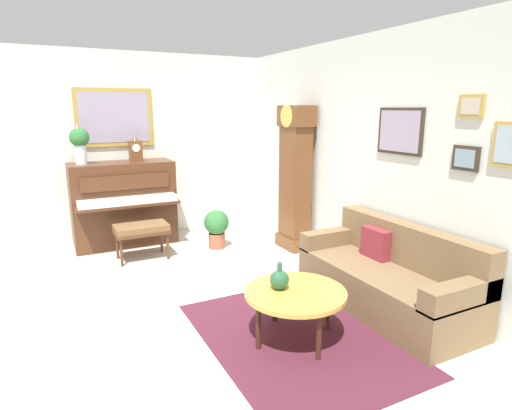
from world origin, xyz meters
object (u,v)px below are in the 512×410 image
Objects in this scene: mantel_clock at (135,150)px; green_jug at (279,279)px; couch at (388,278)px; piano at (124,203)px; coffee_table at (295,294)px; flower_vase at (80,141)px; piano_bench at (141,230)px; potted_plant at (217,226)px; grandfather_clock at (295,182)px.

green_jug is at bearing 8.56° from mantel_clock.
piano is at bearing -149.05° from couch.
green_jug reaches higher than coffee_table.
mantel_clock is 0.66× the size of flower_vase.
coffee_table is 3.61m from mantel_clock.
mantel_clock is (0.00, 0.22, 0.78)m from piano.
mantel_clock is 3.47m from green_jug.
piano_bench is 2.92× the size of green_jug.
coffee_table is at bearing 21.50° from flower_vase.
piano is 2.48× the size of flower_vase.
green_jug is 2.60m from potted_plant.
flower_vase is (-0.00, -0.74, 0.14)m from mantel_clock.
piano is at bearing -166.50° from coffee_table.
potted_plant is (-2.54, -0.85, 0.01)m from couch.
piano_bench reaches higher than coffee_table.
couch is 1.18m from coffee_table.
piano reaches higher than coffee_table.
grandfather_clock reaches higher than couch.
potted_plant is at bearing 170.52° from green_jug.
coffee_table is (2.15, -1.32, -0.54)m from grandfather_clock.
piano is at bearing -120.74° from grandfather_clock.
grandfather_clock reaches higher than flower_vase.
couch is (3.32, 1.99, -0.31)m from piano.
grandfather_clock reaches higher than piano.
piano is 2.52m from grandfather_clock.
couch is 3.28× the size of flower_vase.
green_jug is at bearing 20.47° from flower_vase.
piano is at bearing -167.85° from green_jug.
flower_vase reaches higher than piano_bench.
piano reaches higher than couch.
flower_vase is at bearing -159.53° from green_jug.
piano_bench is at bearing 5.59° from piano.
green_jug reaches higher than potted_plant.
piano is 1.41m from potted_plant.
mantel_clock reaches higher than piano.
coffee_table is 0.19m from green_jug.
mantel_clock is 1.62m from potted_plant.
grandfather_clock is at bearing 64.50° from flower_vase.
couch is at bearing 28.15° from mantel_clock.
coffee_table is 3.84m from flower_vase.
piano is 0.81m from mantel_clock.
piano is 3.88m from couch.
flower_vase is at bearing -90.04° from mantel_clock.
flower_vase is 2.21m from potted_plant.
piano is at bearing -90.66° from mantel_clock.
flower_vase is (0.00, -0.53, 0.92)m from piano.
potted_plant reaches higher than piano_bench.
couch is at bearing 90.40° from green_jug.
green_jug is (3.33, 0.72, -0.08)m from piano.
potted_plant is (-2.55, 0.43, -0.22)m from green_jug.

